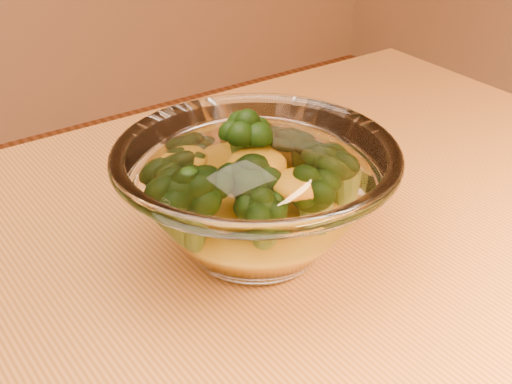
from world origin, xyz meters
The scene contains 3 objects.
glass_bowl centered at (0.12, 0.07, 0.81)m, with size 0.24×0.24×0.11m.
cheese_sauce centered at (0.12, 0.07, 0.78)m, with size 0.12×0.12×0.03m, color orange.
broccoli_heap centered at (0.11, 0.08, 0.82)m, with size 0.17×0.14×0.09m.
Camera 1 is at (-0.18, -0.35, 1.11)m, focal length 50.00 mm.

